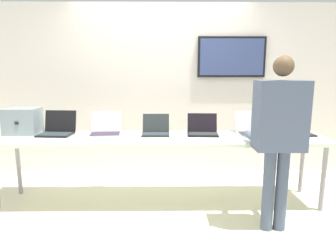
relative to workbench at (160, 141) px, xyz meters
name	(u,v)px	position (x,y,z in m)	size (l,w,h in m)	color
ground	(161,203)	(0.00, 0.00, -0.75)	(8.00, 8.00, 0.04)	beige
back_wall	(164,89)	(0.03, 1.13, 0.51)	(8.00, 0.11, 2.45)	silver
workbench	(160,141)	(0.00, 0.00, 0.00)	(3.70, 0.70, 0.77)	silver
equipment_box	(23,121)	(-1.61, 0.18, 0.20)	(0.37, 0.29, 0.30)	gray
laptop_station_0	(57,129)	(-1.20, 0.14, 0.11)	(0.40, 0.35, 0.27)	black
laptop_station_1	(106,129)	(-0.64, 0.15, 0.10)	(0.39, 0.42, 0.25)	#AEB2BB
laptop_station_2	(156,130)	(-0.06, 0.14, 0.10)	(0.31, 0.33, 0.22)	black
laptop_station_3	(202,130)	(0.49, 0.12, 0.10)	(0.36, 0.32, 0.23)	black
laptop_station_4	(251,129)	(1.06, 0.14, 0.10)	(0.33, 0.40, 0.25)	#AEAEB8
laptop_station_5	(297,129)	(1.60, 0.15, 0.10)	(0.31, 0.36, 0.25)	#252328
person	(279,128)	(1.09, -0.62, 0.26)	(0.44, 0.59, 1.63)	#4E5971
coffee_mug	(256,137)	(1.00, -0.25, 0.09)	(0.08, 0.08, 0.10)	#C83F3D
paper_sheet	(290,140)	(1.39, -0.17, 0.05)	(0.29, 0.35, 0.00)	white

